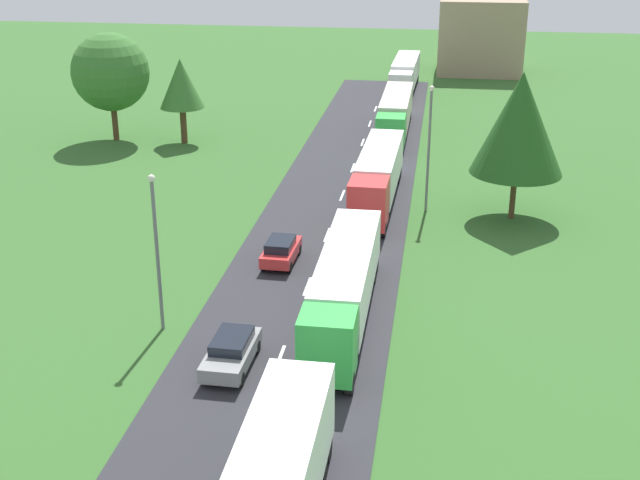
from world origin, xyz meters
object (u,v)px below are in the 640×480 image
at_px(car_third, 231,351).
at_px(lamppost_third, 429,143).
at_px(truck_fifth, 405,73).
at_px(tree_maple, 519,123).
at_px(lamppost_second, 157,245).
at_px(tree_oak, 181,84).
at_px(distant_building, 480,36).
at_px(truck_fourth, 395,113).
at_px(truck_second, 344,284).
at_px(tree_birch, 110,72).
at_px(car_fourth, 281,250).
at_px(truck_third, 378,175).

height_order(car_third, lamppost_third, lamppost_third).
height_order(truck_fifth, tree_maple, tree_maple).
xyz_separation_m(truck_fifth, lamppost_second, (-8.81, -58.90, 2.44)).
xyz_separation_m(lamppost_second, tree_oak, (-9.32, 34.18, 0.73)).
relative_size(lamppost_third, distant_building, 0.85).
height_order(truck_fourth, lamppost_third, lamppost_third).
bearing_deg(tree_oak, truck_second, -60.45).
height_order(lamppost_third, tree_birch, tree_birch).
bearing_deg(car_third, lamppost_second, 143.55).
distance_m(truck_fifth, car_third, 62.28).
height_order(lamppost_third, tree_maple, tree_maple).
distance_m(truck_fifth, tree_oak, 30.82).
xyz_separation_m(truck_fourth, car_third, (-4.64, -42.94, -1.21)).
height_order(truck_second, tree_oak, tree_oak).
bearing_deg(tree_birch, tree_maple, -24.47).
relative_size(car_fourth, tree_oak, 0.54).
xyz_separation_m(truck_third, tree_birch, (-24.69, 13.84, 3.95)).
bearing_deg(truck_fifth, lamppost_second, -98.50).
relative_size(truck_second, lamppost_third, 1.67).
xyz_separation_m(truck_fourth, truck_fifth, (-0.17, 19.16, 0.00)).
relative_size(truck_third, distant_building, 1.40).
distance_m(tree_birch, distant_building, 50.38).
bearing_deg(truck_third, truck_fourth, 90.05).
bearing_deg(distant_building, car_third, -99.80).
xyz_separation_m(car_fourth, tree_oak, (-13.62, 25.26, 4.39)).
bearing_deg(truck_second, car_third, -130.37).
bearing_deg(truck_third, car_fourth, -112.22).
bearing_deg(tree_maple, car_third, -122.23).
distance_m(car_fourth, distant_building, 64.75).
relative_size(lamppost_second, lamppost_third, 0.93).
relative_size(lamppost_third, tree_birch, 0.92).
bearing_deg(tree_maple, truck_second, -119.27).
relative_size(truck_fourth, car_third, 3.35).
bearing_deg(truck_fifth, tree_birch, -134.83).
xyz_separation_m(truck_fourth, distant_building, (8.39, 32.50, 2.44)).
bearing_deg(tree_birch, car_fourth, -51.71).
relative_size(truck_fourth, car_fourth, 3.68).
height_order(truck_second, lamppost_second, lamppost_second).
relative_size(truck_fifth, lamppost_second, 1.74).
bearing_deg(car_third, truck_second, 49.63).
bearing_deg(truck_fourth, tree_maple, -66.15).
bearing_deg(lamppost_second, car_third, -36.45).
bearing_deg(lamppost_third, truck_second, -101.79).
xyz_separation_m(truck_third, distant_building, (8.37, 51.81, 2.37)).
distance_m(truck_second, car_third, 7.08).
relative_size(lamppost_second, tree_maple, 0.82).
height_order(car_third, tree_birch, tree_birch).
height_order(tree_maple, distant_building, tree_maple).
bearing_deg(truck_fourth, car_fourth, -98.64).
xyz_separation_m(truck_third, tree_oak, (-18.32, 13.76, 3.11)).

